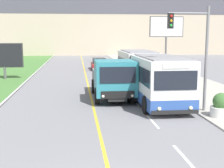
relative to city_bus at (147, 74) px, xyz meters
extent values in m
cube|color=silver|center=(-1.21, -11.15, -1.52)|extent=(0.12, 2.40, 0.01)
cube|color=silver|center=(-1.21, -6.55, -1.52)|extent=(0.12, 2.40, 0.01)
cube|color=silver|center=(-1.21, -1.95, -1.52)|extent=(0.12, 2.40, 0.01)
cube|color=silver|center=(-1.21, 2.65, -1.52)|extent=(0.12, 2.40, 0.01)
cube|color=silver|center=(-1.21, 7.25, -1.52)|extent=(0.12, 2.40, 0.01)
cube|color=silver|center=(-1.21, 11.85, -1.52)|extent=(0.12, 2.40, 0.01)
cube|color=silver|center=(-1.21, 16.45, -1.52)|extent=(0.12, 2.40, 0.01)
cube|color=silver|center=(-1.21, 21.05, -1.52)|extent=(0.12, 2.40, 0.01)
cube|color=silver|center=(-1.21, 25.65, -1.52)|extent=(0.12, 2.40, 0.01)
cube|color=silver|center=(-1.21, 30.25, -1.52)|extent=(0.12, 2.40, 0.01)
cube|color=white|center=(0.00, -3.35, 0.07)|extent=(2.52, 5.84, 2.65)
cube|color=#2D519E|center=(0.00, -3.35, -0.90)|extent=(2.54, 5.86, 0.70)
cube|color=black|center=(0.00, -3.35, 0.47)|extent=(2.54, 5.37, 0.93)
cube|color=gray|center=(0.00, -3.35, 1.44)|extent=(2.14, 5.25, 0.08)
cube|color=white|center=(0.00, 3.39, 0.07)|extent=(2.52, 5.84, 2.65)
cube|color=#2D519E|center=(0.00, 3.39, -0.90)|extent=(2.54, 5.86, 0.70)
cube|color=black|center=(0.00, 3.39, 0.47)|extent=(2.54, 5.37, 0.93)
cube|color=gray|center=(0.00, 3.39, 1.44)|extent=(2.14, 5.25, 0.08)
cube|color=#474747|center=(0.00, 0.02, 0.07)|extent=(2.31, 0.90, 2.43)
cube|color=black|center=(0.00, -6.29, 0.47)|extent=(2.21, 0.04, 0.97)
cube|color=black|center=(0.00, -6.30, -1.15)|extent=(2.47, 0.06, 0.20)
sphere|color=#F4EAB2|center=(-0.82, -6.31, -0.95)|extent=(0.20, 0.20, 0.20)
sphere|color=#F4EAB2|center=(0.82, -6.31, -0.95)|extent=(0.20, 0.20, 0.20)
cube|color=white|center=(0.00, -6.29, 1.22)|extent=(1.38, 0.04, 0.28)
cylinder|color=black|center=(-1.19, -4.99, -1.03)|extent=(0.28, 1.00, 1.00)
cylinder|color=black|center=(1.19, -4.99, -1.03)|extent=(0.28, 1.00, 1.00)
cylinder|color=black|center=(-1.19, -1.48, -1.03)|extent=(0.28, 1.00, 1.00)
cylinder|color=black|center=(1.19, -1.48, -1.03)|extent=(0.28, 1.00, 1.00)
cylinder|color=black|center=(-1.19, 3.97, -1.03)|extent=(0.28, 1.00, 1.00)
cylinder|color=black|center=(1.19, 3.97, -1.03)|extent=(0.28, 1.00, 1.00)
cube|color=black|center=(-2.53, -0.20, -1.08)|extent=(1.11, 6.27, 0.20)
cube|color=teal|center=(-2.53, -2.07, 0.09)|extent=(2.48, 2.54, 2.13)
cube|color=black|center=(-2.53, -3.36, 0.41)|extent=(2.11, 0.04, 0.96)
cube|color=black|center=(-2.53, -3.37, -0.76)|extent=(1.98, 0.06, 0.44)
sphere|color=silver|center=(-3.40, -3.38, -0.83)|extent=(0.18, 0.18, 0.18)
sphere|color=silver|center=(-1.66, -3.38, -0.83)|extent=(0.18, 0.18, 0.18)
cube|color=slate|center=(-2.53, 1.19, -0.92)|extent=(2.35, 3.48, 0.12)
cube|color=slate|center=(-3.65, 1.19, -0.40)|extent=(0.12, 3.48, 1.17)
cube|color=slate|center=(-1.41, 1.19, -0.40)|extent=(0.12, 3.48, 1.17)
cube|color=slate|center=(-2.53, -0.49, -0.40)|extent=(2.35, 0.12, 1.17)
cube|color=slate|center=(-2.53, 2.87, -0.40)|extent=(2.35, 0.12, 1.17)
cube|color=slate|center=(-2.53, -0.49, 0.31)|extent=(2.35, 0.12, 0.24)
cylinder|color=black|center=(-3.67, -2.32, -1.01)|extent=(0.30, 1.04, 1.04)
cylinder|color=black|center=(-1.39, -2.32, -1.01)|extent=(0.30, 1.04, 1.04)
cylinder|color=black|center=(-3.67, 1.37, -1.01)|extent=(0.30, 1.04, 1.04)
cylinder|color=black|center=(-1.39, 1.37, -1.01)|extent=(0.30, 1.04, 1.04)
cube|color=maroon|center=(-2.15, 17.40, -1.03)|extent=(1.80, 4.30, 0.61)
cube|color=black|center=(-2.15, 17.50, -0.40)|extent=(1.53, 2.36, 0.65)
cylinder|color=black|center=(-2.96, 16.11, -1.22)|extent=(0.18, 0.62, 0.62)
cylinder|color=black|center=(-1.34, 16.11, -1.22)|extent=(0.18, 0.62, 0.62)
cylinder|color=black|center=(-2.96, 18.69, -1.22)|extent=(0.18, 0.62, 0.62)
cylinder|color=black|center=(-1.34, 18.69, -1.22)|extent=(0.18, 0.62, 0.62)
cylinder|color=slate|center=(2.12, -4.91, 1.36)|extent=(0.16, 0.16, 5.77)
cylinder|color=slate|center=(1.02, -4.91, 3.85)|extent=(2.20, 0.10, 0.10)
cube|color=black|center=(0.06, -4.91, 3.45)|extent=(0.28, 0.24, 0.80)
sphere|color=red|center=(0.06, -5.04, 3.69)|extent=(0.14, 0.14, 0.14)
sphere|color=orange|center=(0.06, -5.04, 3.45)|extent=(0.14, 0.14, 0.14)
sphere|color=green|center=(0.06, -5.04, 3.21)|extent=(0.14, 0.14, 0.14)
cylinder|color=#59595B|center=(6.53, 17.99, 0.52)|extent=(0.24, 0.24, 4.09)
cube|color=#333333|center=(6.53, 17.99, 3.76)|extent=(4.35, 0.20, 2.57)
cube|color=silver|center=(6.53, 17.88, 3.76)|extent=(4.19, 0.02, 2.41)
cylinder|color=#59595B|center=(-11.80, 9.72, -0.91)|extent=(0.24, 0.24, 1.23)
cube|color=#333333|center=(-11.80, 9.72, 0.79)|extent=(3.54, 0.20, 2.33)
cube|color=black|center=(-11.80, 9.61, 0.79)|extent=(3.38, 0.02, 2.17)
cylinder|color=silver|center=(2.42, -6.33, -1.19)|extent=(1.08, 1.08, 0.51)
sphere|color=#3D6B33|center=(2.42, -6.33, -0.64)|extent=(0.86, 0.86, 0.86)
cylinder|color=silver|center=(2.58, -1.82, -1.20)|extent=(1.05, 1.05, 0.50)
sphere|color=#3D6B33|center=(2.58, -1.82, -0.66)|extent=(0.84, 0.84, 0.84)
cylinder|color=silver|center=(2.32, 2.70, -1.20)|extent=(1.06, 1.06, 0.49)
sphere|color=#3D6B33|center=(2.32, 2.70, -0.67)|extent=(0.85, 0.85, 0.85)
cylinder|color=silver|center=(2.31, 7.21, -1.19)|extent=(1.02, 1.02, 0.52)
sphere|color=#3D6B33|center=(2.31, 7.21, -0.65)|extent=(0.82, 0.82, 0.82)
camera|label=1|loc=(-4.90, -21.17, 2.70)|focal=50.00mm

